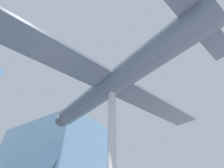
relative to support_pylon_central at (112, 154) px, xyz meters
name	(u,v)px	position (x,y,z in m)	size (l,w,h in m)	color
glass_pavilion_right	(55,168)	(9.47, 16.08, 1.69)	(11.03, 14.82, 11.51)	slate
support_pylon_central	(112,154)	(0.00, 0.00, 0.00)	(0.49, 0.49, 7.54)	#B7B7BC
suspended_airplane	(111,85)	(0.05, 0.15, 4.58)	(20.20, 15.47, 2.71)	#4C5666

